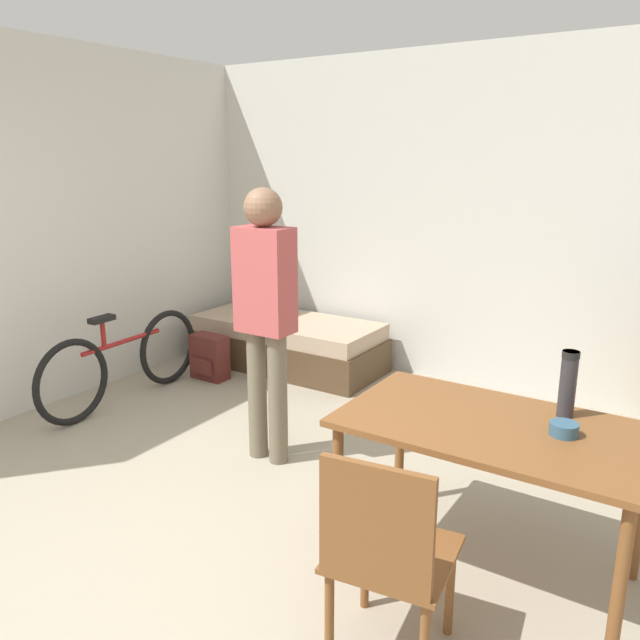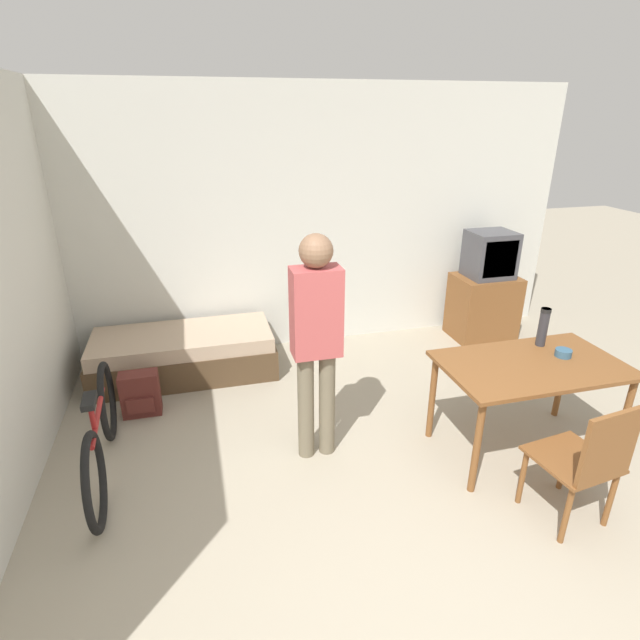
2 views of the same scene
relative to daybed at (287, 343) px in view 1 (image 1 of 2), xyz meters
The scene contains 11 objects.
ground_plane 3.35m from the daybed, 66.07° to the right, with size 20.00×20.00×0.00m, color #9E937F.
wall_back 1.83m from the daybed, 19.75° to the left, with size 5.77×0.06×2.70m.
wall_left 2.02m from the daybed, 129.18° to the right, with size 0.06×4.52×2.70m.
daybed is the anchor object (origin of this frame).
dining_table 3.13m from the daybed, 37.25° to the right, with size 1.30×0.77×0.74m.
wooden_chair 3.54m from the daybed, 48.42° to the right, with size 0.49×0.49×0.89m.
bicycle 1.49m from the daybed, 112.18° to the right, with size 0.12×1.60×0.73m.
person_standing 1.96m from the daybed, 58.05° to the right, with size 0.34×0.23×1.70m.
thermos_flask 3.24m from the daybed, 30.99° to the right, with size 0.08×0.08×0.30m.
mate_bowl 3.36m from the daybed, 33.74° to the right, with size 0.12×0.12×0.05m.
backpack 0.74m from the daybed, 120.24° to the right, with size 0.32×0.20×0.39m.
Camera 1 is at (1.84, -1.33, 1.87)m, focal length 35.00 mm.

